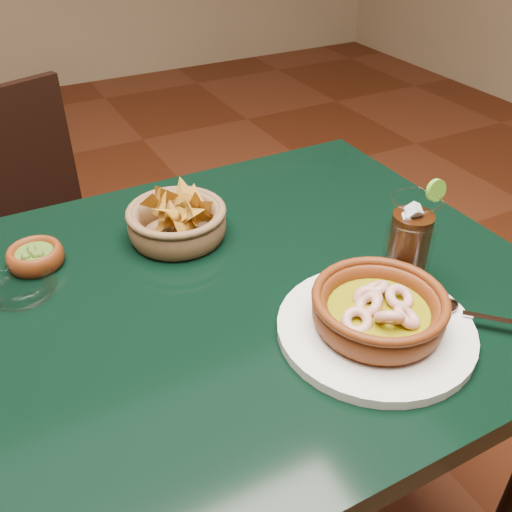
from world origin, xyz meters
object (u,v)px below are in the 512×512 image
dining_chair (44,247)px  shrimp_plate (378,315)px  chip_basket (177,222)px  cola_drink (409,244)px  dining_table (174,353)px

dining_chair → shrimp_plate: size_ratio=2.46×
dining_chair → chip_basket: bearing=-70.1°
shrimp_plate → cola_drink: (0.11, 0.07, 0.04)m
chip_basket → cola_drink: cola_drink is taller
dining_table → dining_chair: 0.73m
dining_chair → cola_drink: 1.01m
shrimp_plate → chip_basket: chip_basket is taller
dining_table → shrimp_plate: 0.34m
shrimp_plate → dining_table: bearing=140.8°
shrimp_plate → chip_basket: 0.40m
shrimp_plate → cola_drink: size_ratio=1.96×
dining_table → dining_chair: dining_chair is taller
dining_table → cola_drink: size_ratio=6.69×
dining_table → chip_basket: size_ratio=5.75×
cola_drink → dining_chair: bearing=118.8°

